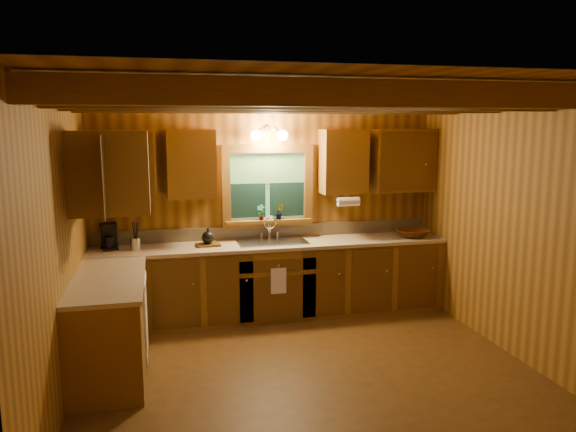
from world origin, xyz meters
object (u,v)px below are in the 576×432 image
Objects in this scene: coffee_maker at (109,236)px; cutting_board at (208,245)px; wicker_basket at (412,233)px; sink at (272,246)px.

coffee_maker is 1.11m from cutting_board.
cutting_board is 0.67× the size of wicker_basket.
cutting_board is at bearing -19.18° from coffee_maker.
wicker_basket is at bearing -17.14° from coffee_maker.
cutting_board is at bearing 178.03° from wicker_basket.
sink is at bearing -17.05° from coffee_maker.
wicker_basket is at bearing -2.96° from sink.
coffee_maker is 0.72× the size of wicker_basket.
coffee_maker is (-1.86, 0.09, 0.19)m from sink.
wicker_basket reaches higher than cutting_board.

